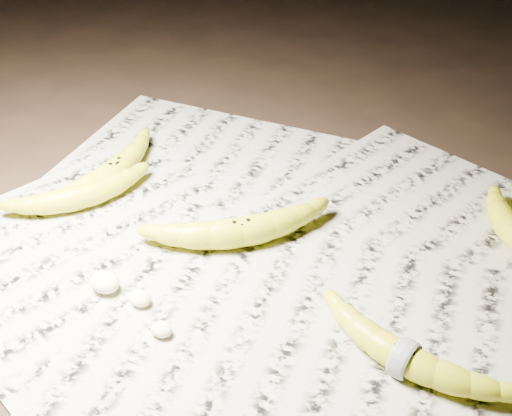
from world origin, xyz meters
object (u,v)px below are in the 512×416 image
Objects in this scene: banana_center at (241,230)px; banana_left_b at (82,194)px; banana_left_a at (114,168)px; banana_taped at (405,356)px.

banana_left_b is at bearing 144.77° from banana_center.
banana_left_a is 0.90× the size of banana_center.
banana_left_a is 1.09× the size of banana_left_b.
banana_center is at bearing -49.09° from banana_left_b.
banana_left_a and banana_taped have the same top height.
banana_taped is (0.26, -0.07, -0.00)m from banana_center.
banana_left_a is at bearing 34.66° from banana_left_b.
banana_left_b and banana_taped have the same top height.
banana_center reaches higher than banana_left_b.
banana_taped is (0.49, -0.08, 0.00)m from banana_left_a.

